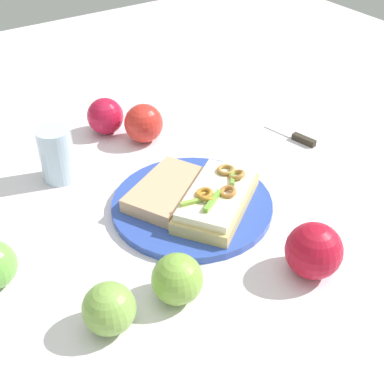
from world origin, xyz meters
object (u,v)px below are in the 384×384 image
plate (192,205)px  knife (297,137)px  apple_2 (314,251)px  apple_3 (177,279)px  apple_1 (109,309)px  apple_5 (105,116)px  bread_slice_side (168,190)px  sandwich (217,199)px  drinking_glass (57,154)px  apple_0 (144,123)px

plate → knife: size_ratio=2.24×
apple_2 → apple_3: size_ratio=1.16×
apple_1 → knife: apple_1 is taller
apple_5 → knife: size_ratio=0.62×
bread_slice_side → apple_5: apple_5 is taller
sandwich → knife: (0.10, -0.27, -0.03)m
apple_3 → knife: size_ratio=0.59×
apple_1 → apple_5: 0.50m
apple_3 → apple_5: bearing=-14.3°
apple_2 → drinking_glass: 0.47m
sandwich → apple_2: size_ratio=2.43×
sandwich → bread_slice_side: (0.07, 0.05, -0.01)m
plate → knife: (0.07, -0.29, -0.00)m
plate → apple_3: bearing=140.6°
plate → apple_1: (-0.15, 0.22, 0.03)m
apple_1 → apple_0: bearing=-34.8°
apple_1 → apple_5: size_ratio=0.94×
plate → apple_0: 0.24m
drinking_glass → apple_2: bearing=-153.4°
apple_3 → apple_5: apple_5 is taller
sandwich → apple_2: apple_2 is taller
apple_0 → knife: 0.30m
apple_2 → knife: size_ratio=0.68×
bread_slice_side → drinking_glass: 0.21m
bread_slice_side → apple_2: 0.26m
apple_3 → sandwich: bearing=-52.0°
bread_slice_side → sandwich: bearing=98.1°
apple_0 → apple_5: size_ratio=1.04×
drinking_glass → knife: (-0.14, -0.44, -0.04)m
sandwich → bread_slice_side: sandwich is taller
apple_1 → drinking_glass: drinking_glass is taller
knife → apple_1: bearing=99.7°
plate → apple_1: apple_1 is taller
bread_slice_side → drinking_glass: (0.17, 0.12, 0.02)m
apple_3 → apple_5: (0.45, -0.12, 0.00)m
apple_5 → bread_slice_side: bearing=176.4°
apple_0 → drinking_glass: bearing=99.0°
bread_slice_side → apple_5: (0.27, -0.02, 0.01)m
sandwich → apple_1: size_ratio=2.87×
bread_slice_side → apple_3: apple_3 is taller
sandwich → apple_3: 0.19m
apple_1 → knife: size_ratio=0.58×
apple_2 → bread_slice_side: bearing=18.9°
sandwich → bread_slice_side: 0.09m
drinking_glass → knife: drinking_glass is taller
drinking_glass → knife: bearing=-107.1°
plate → apple_5: 0.30m
apple_2 → knife: bearing=-39.7°
apple_1 → drinking_glass: size_ratio=0.70×
apple_0 → apple_5: bearing=34.8°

